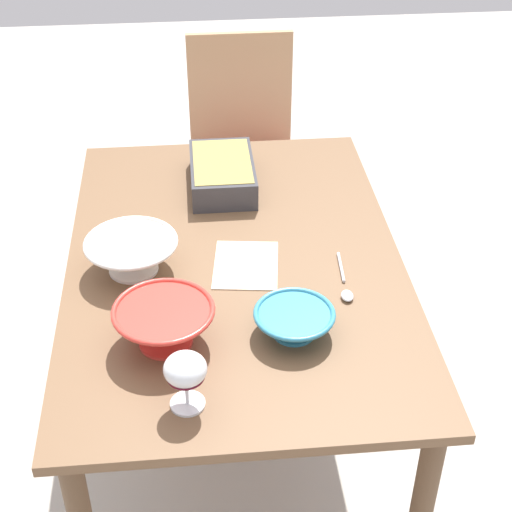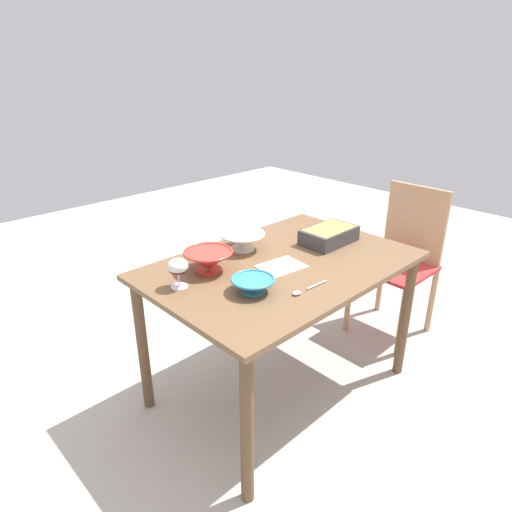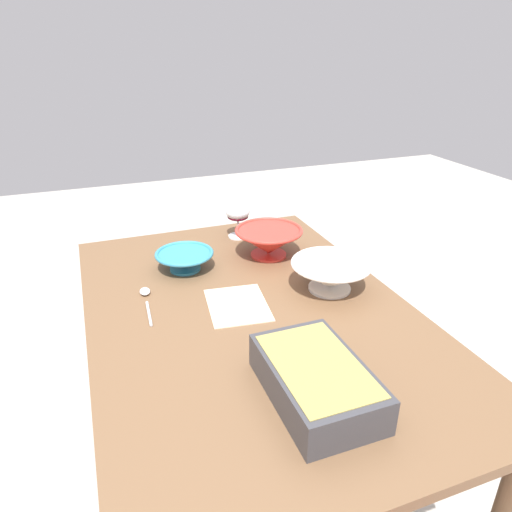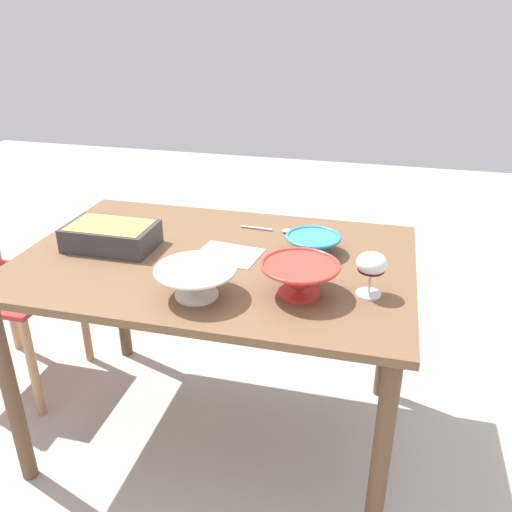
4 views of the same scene
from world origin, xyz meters
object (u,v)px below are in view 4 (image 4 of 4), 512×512
Objects in this scene: serving_spoon at (278,230)px; napkin at (228,254)px; mixing_bowl at (196,280)px; casserole_dish at (111,235)px; dining_table at (216,282)px; wine_glass at (371,266)px; small_bowl at (300,277)px; serving_bowl at (313,243)px.

napkin is at bearing 62.64° from serving_spoon.
casserole_dish is at bearing -32.19° from mixing_bowl.
serving_spoon is (-0.16, -0.26, 0.10)m from dining_table.
serving_spoon is 0.26m from napkin.
wine_glass is 0.58× the size of small_bowl.
casserole_dish is 0.59m from serving_spoon.
serving_spoon reaches higher than dining_table.
wine_glass reaches higher than serving_spoon.
small_bowl reaches higher than napkin.
napkin is at bearing -144.28° from dining_table.
wine_glass is at bearing 129.00° from serving_bowl.
dining_table is 0.39m from casserole_dish.
casserole_dish is at bearing 27.19° from serving_spoon.
dining_table is at bearing 20.30° from serving_bowl.
small_bowl is at bearing 12.83° from wine_glass.
casserole_dish is at bearing 5.03° from napkin.
casserole_dish is 0.70m from small_bowl.
small_bowl is 0.35m from napkin.
mixing_bowl reaches higher than napkin.
casserole_dish is 1.30× the size of small_bowl.
small_bowl is (-0.68, 0.17, 0.01)m from casserole_dish.
wine_glass is at bearing -165.26° from mixing_bowl.
mixing_bowl reaches higher than serving_bowl.
serving_bowl is 0.92× the size of serving_spoon.
dining_table is 4.31× the size of casserole_dish.
mixing_bowl is at bearing 147.81° from casserole_dish.
small_bowl is at bearing 109.29° from serving_spoon.
wine_glass is 0.71× the size of serving_bowl.
dining_table is at bearing -14.74° from wine_glass.
mixing_bowl is (-0.03, 0.26, 0.14)m from dining_table.
small_bowl is 0.29m from serving_bowl.
napkin is (0.27, -0.20, -0.05)m from small_bowl.
casserole_dish is (0.87, -0.12, -0.05)m from wine_glass.
small_bowl reaches higher than casserole_dish.
mixing_bowl is 1.13× the size of napkin.
mixing_bowl is (0.48, 0.13, -0.04)m from wine_glass.
mixing_bowl is at bearing 88.40° from napkin.
napkin is (0.12, 0.23, -0.01)m from serving_spoon.
napkin is at bearing 17.88° from serving_bowl.
serving_bowl is at bearing -89.09° from small_bowl.
dining_table is 0.11m from napkin.
serving_bowl is at bearing -159.70° from dining_table.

